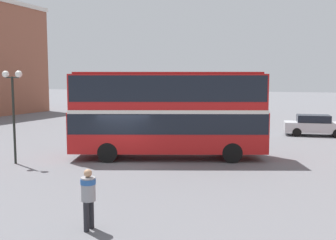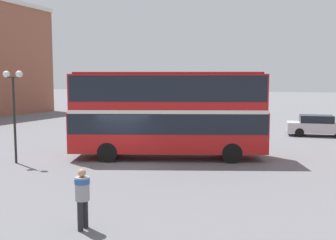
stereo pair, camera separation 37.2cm
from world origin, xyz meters
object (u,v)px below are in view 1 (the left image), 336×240
at_px(parked_car_kerb_near, 178,122).
at_px(pedestrian_foreground, 88,193).
at_px(street_lamp_twin_globe, 13,94).
at_px(double_decker_bus, 168,109).
at_px(parked_car_kerb_far, 97,116).
at_px(parked_car_side_street, 315,125).

bearing_deg(parked_car_kerb_near, pedestrian_foreground, -82.91).
relative_size(parked_car_kerb_near, street_lamp_twin_globe, 0.94).
distance_m(pedestrian_foreground, street_lamp_twin_globe, 10.79).
xyz_separation_m(double_decker_bus, parked_car_kerb_far, (-12.51, 12.82, -1.87)).
bearing_deg(street_lamp_twin_globe, double_decker_bus, 31.77).
bearing_deg(parked_car_kerb_near, parked_car_side_street, 1.27).
distance_m(double_decker_bus, street_lamp_twin_globe, 8.00).
bearing_deg(street_lamp_twin_globe, pedestrian_foreground, -36.12).
bearing_deg(street_lamp_twin_globe, parked_car_kerb_near, 77.57).
xyz_separation_m(parked_car_kerb_near, street_lamp_twin_globe, (-3.30, -14.96, 2.78)).
distance_m(pedestrian_foreground, parked_car_side_street, 23.30).
relative_size(pedestrian_foreground, parked_car_kerb_near, 0.40).
distance_m(pedestrian_foreground, parked_car_kerb_near, 21.78).
height_order(parked_car_kerb_near, parked_car_kerb_far, parked_car_kerb_far).
xyz_separation_m(pedestrian_foreground, parked_car_side_street, (5.48, 22.64, -0.29)).
distance_m(double_decker_bus, parked_car_kerb_near, 11.47).
bearing_deg(parked_car_side_street, pedestrian_foreground, -112.14).
relative_size(double_decker_bus, pedestrian_foreground, 5.96).
bearing_deg(parked_car_kerb_near, double_decker_bus, -78.88).
distance_m(parked_car_kerb_far, parked_car_side_street, 19.73).
xyz_separation_m(double_decker_bus, street_lamp_twin_globe, (-6.76, -4.19, 0.86)).
distance_m(parked_car_kerb_far, street_lamp_twin_globe, 18.16).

